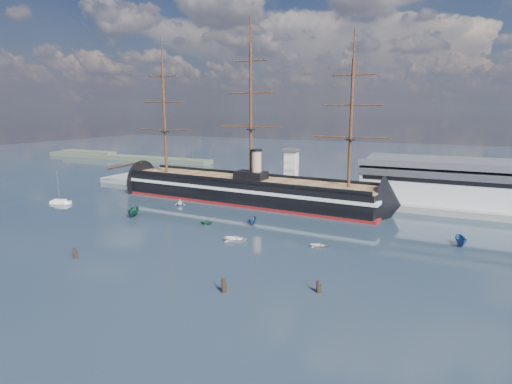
% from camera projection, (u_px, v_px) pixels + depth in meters
% --- Properties ---
extents(ground, '(600.00, 600.00, 0.00)m').
position_uv_depth(ground, '(238.00, 218.00, 120.26)').
color(ground, '#192837').
rests_on(ground, ground).
extents(quay, '(180.00, 18.00, 2.00)m').
position_uv_depth(quay, '(313.00, 198.00, 147.68)').
color(quay, slate).
rests_on(quay, ground).
extents(warehouse, '(63.00, 21.00, 11.60)m').
position_uv_depth(warehouse, '(470.00, 184.00, 128.96)').
color(warehouse, '#B7BABC').
rests_on(warehouse, ground).
extents(quay_tower, '(5.00, 5.00, 15.00)m').
position_uv_depth(quay_tower, '(291.00, 170.00, 146.20)').
color(quay_tower, silver).
rests_on(quay_tower, ground).
extents(shoreline, '(120.00, 10.00, 4.00)m').
position_uv_depth(shoreline, '(113.00, 156.00, 263.84)').
color(shoreline, '#3F4C38').
rests_on(shoreline, ground).
extents(warship, '(113.31, 21.19, 53.94)m').
position_uv_depth(warship, '(241.00, 189.00, 141.30)').
color(warship, black).
rests_on(warship, ground).
extents(sailboat, '(6.98, 3.71, 10.72)m').
position_uv_depth(sailboat, '(61.00, 202.00, 138.07)').
color(sailboat, white).
rests_on(sailboat, ground).
extents(motorboat_a, '(8.03, 5.88, 3.04)m').
position_uv_depth(motorboat_a, '(134.00, 216.00, 121.90)').
color(motorboat_a, '#134432').
rests_on(motorboat_a, ground).
extents(motorboat_b, '(1.87, 3.82, 1.72)m').
position_uv_depth(motorboat_b, '(236.00, 242.00, 98.78)').
color(motorboat_b, white).
rests_on(motorboat_b, ground).
extents(motorboat_c, '(5.94, 3.40, 2.24)m').
position_uv_depth(motorboat_c, '(252.00, 225.00, 113.17)').
color(motorboat_c, navy).
rests_on(motorboat_c, ground).
extents(motorboat_d, '(6.43, 5.47, 2.20)m').
position_uv_depth(motorboat_d, '(180.00, 206.00, 135.55)').
color(motorboat_d, white).
rests_on(motorboat_d, ground).
extents(motorboat_e, '(1.23, 2.65, 1.20)m').
position_uv_depth(motorboat_e, '(319.00, 247.00, 94.70)').
color(motorboat_e, silver).
rests_on(motorboat_e, ground).
extents(motorboat_f, '(6.70, 3.73, 2.53)m').
position_uv_depth(motorboat_f, '(461.00, 245.00, 96.09)').
color(motorboat_f, '#254D80').
rests_on(motorboat_f, ground).
extents(motorboat_g, '(4.52, 5.71, 1.93)m').
position_uv_depth(motorboat_g, '(207.00, 225.00, 112.98)').
color(motorboat_g, '#15572E').
rests_on(motorboat_g, ground).
extents(piling_near_left, '(0.64, 0.64, 2.93)m').
position_uv_depth(piling_near_left, '(75.00, 258.00, 87.58)').
color(piling_near_left, black).
rests_on(piling_near_left, ground).
extents(piling_near_right, '(0.64, 0.64, 3.24)m').
position_uv_depth(piling_near_right, '(224.00, 292.00, 71.35)').
color(piling_near_right, black).
rests_on(piling_near_right, ground).
extents(piling_far_right, '(0.64, 0.64, 2.78)m').
position_uv_depth(piling_far_right, '(318.00, 292.00, 71.35)').
color(piling_far_right, black).
rests_on(piling_far_right, ground).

